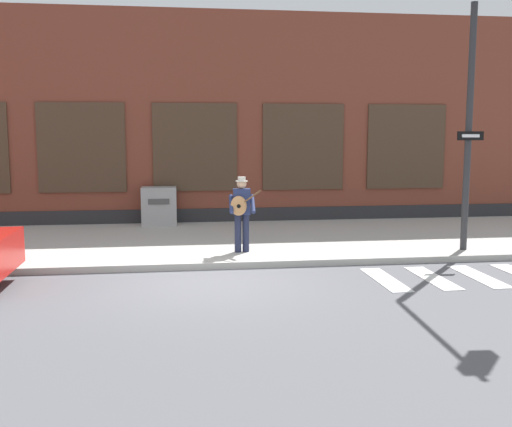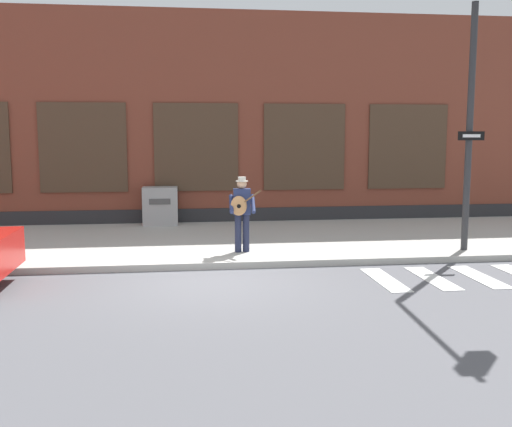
{
  "view_description": "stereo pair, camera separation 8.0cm",
  "coord_description": "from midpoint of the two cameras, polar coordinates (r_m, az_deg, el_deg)",
  "views": [
    {
      "loc": [
        -0.6,
        -11.08,
        2.79
      ],
      "look_at": [
        1.08,
        1.32,
        1.12
      ],
      "focal_mm": 42.0,
      "sensor_mm": 36.0,
      "label": 1
    },
    {
      "loc": [
        -0.52,
        -11.09,
        2.79
      ],
      "look_at": [
        1.08,
        1.32,
        1.12
      ],
      "focal_mm": 42.0,
      "sensor_mm": 36.0,
      "label": 2
    }
  ],
  "objects": [
    {
      "name": "busker",
      "position": [
        13.36,
        -1.21,
        0.37
      ],
      "size": [
        0.71,
        0.54,
        1.7
      ],
      "color": "#1E233D",
      "rests_on": "sidewalk"
    },
    {
      "name": "utility_box",
      "position": [
        17.63,
        -8.98,
        0.71
      ],
      "size": [
        1.01,
        0.65,
        1.11
      ],
      "color": "#9E9E9E",
      "rests_on": "sidewalk"
    },
    {
      "name": "traffic_light",
      "position": [
        13.36,
        22.08,
        12.52
      ],
      "size": [
        0.64,
        3.3,
        5.7
      ],
      "color": "#2D2D30",
      "rests_on": "sidewalk"
    },
    {
      "name": "ground_plane",
      "position": [
        11.44,
        -4.33,
        -6.52
      ],
      "size": [
        160.0,
        160.0,
        0.0
      ],
      "primitive_type": "plane",
      "color": "#56565B"
    },
    {
      "name": "sidewalk",
      "position": [
        15.28,
        -5.12,
        -2.67
      ],
      "size": [
        28.0,
        5.85,
        0.14
      ],
      "color": "#ADAAA3",
      "rests_on": "ground"
    },
    {
      "name": "crosswalk",
      "position": [
        12.82,
        22.53,
        -5.52
      ],
      "size": [
        5.2,
        1.9,
        0.01
      ],
      "color": "silver",
      "rests_on": "ground"
    },
    {
      "name": "building_backdrop",
      "position": [
        19.95,
        -5.79,
        8.72
      ],
      "size": [
        28.0,
        4.06,
        6.39
      ],
      "color": "brown",
      "rests_on": "ground"
    }
  ]
}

